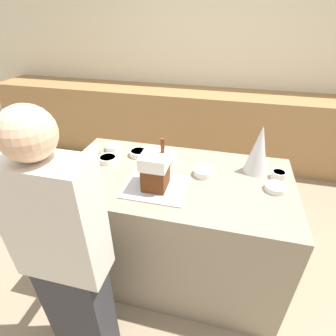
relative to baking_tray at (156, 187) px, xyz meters
The scene contains 15 objects.
ground_plane 0.91m from the baking_tray, 59.90° to the left, with size 12.00×12.00×0.00m, color gray.
wall_back 2.47m from the baking_tray, 88.00° to the left, with size 8.00×0.05×2.60m.
back_cabinet_block 2.16m from the baking_tray, 87.69° to the left, with size 6.00×0.60×0.92m.
kitchen_island 0.48m from the baking_tray, 59.90° to the left, with size 1.56×0.85×0.89m.
baking_tray is the anchor object (origin of this frame).
gingerbread_house 0.13m from the baking_tray, 36.14° to the left, with size 0.16×0.18×0.32m.
decorative_tree 0.72m from the baking_tray, 29.29° to the left, with size 0.16×0.16×0.34m.
candy_bowl_beside_tree 0.48m from the baking_tray, 152.25° to the left, with size 0.14×0.14×0.04m.
candy_bowl_front_corner 0.81m from the baking_tray, 20.99° to the left, with size 0.09×0.09×0.05m.
candy_bowl_behind_tray 0.74m from the baking_tray, 11.47° to the left, with size 0.13×0.13×0.04m.
candy_bowl_center_rear 0.33m from the baking_tray, 90.53° to the left, with size 0.14×0.14×0.04m.
candy_bowl_far_right 0.44m from the baking_tray, 123.47° to the left, with size 0.14×0.14×0.04m.
candy_bowl_near_tray_left 0.62m from the baking_tray, 139.00° to the left, with size 0.12×0.12×0.04m.
candy_bowl_near_tray_right 0.34m from the baking_tray, 37.92° to the left, with size 0.13×0.13×0.05m.
person 0.65m from the baking_tray, 116.63° to the right, with size 0.42×0.52×1.59m.
Camera 1 is at (0.31, -1.42, 1.86)m, focal length 28.00 mm.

